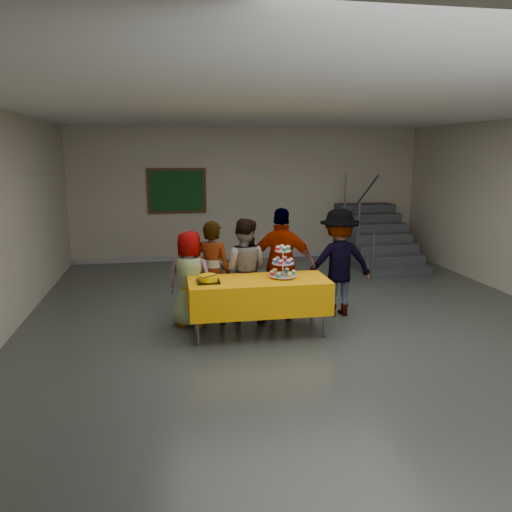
{
  "coord_description": "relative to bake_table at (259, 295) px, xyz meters",
  "views": [
    {
      "loc": [
        -1.83,
        -6.36,
        2.43
      ],
      "look_at": [
        -0.68,
        0.21,
        1.05
      ],
      "focal_mm": 35.0,
      "sensor_mm": 36.0,
      "label": 1
    }
  ],
  "objects": [
    {
      "name": "room_shell",
      "position": [
        0.68,
        0.01,
        1.57
      ],
      "size": [
        10.0,
        10.04,
        3.02
      ],
      "color": "#4C514C",
      "rests_on": "ground"
    },
    {
      "name": "bake_table",
      "position": [
        0.0,
        0.0,
        0.0
      ],
      "size": [
        1.88,
        0.78,
        0.77
      ],
      "color": "#595960",
      "rests_on": "ground"
    },
    {
      "name": "cupcake_stand",
      "position": [
        0.34,
        0.05,
        0.39
      ],
      "size": [
        0.38,
        0.38,
        0.44
      ],
      "color": "silver",
      "rests_on": "bake_table"
    },
    {
      "name": "bear_cake",
      "position": [
        -0.68,
        -0.02,
        0.27
      ],
      "size": [
        0.32,
        0.36,
        0.12
      ],
      "color": "black",
      "rests_on": "bake_table"
    },
    {
      "name": "schoolchild_a",
      "position": [
        -0.89,
        0.51,
        0.13
      ],
      "size": [
        0.78,
        0.65,
        1.37
      ],
      "primitive_type": "imported",
      "rotation": [
        0.0,
        0.0,
        2.77
      ],
      "color": "slate",
      "rests_on": "ground"
    },
    {
      "name": "schoolchild_b",
      "position": [
        -0.57,
        0.57,
        0.2
      ],
      "size": [
        0.65,
        0.55,
        1.5
      ],
      "primitive_type": "imported",
      "rotation": [
        0.0,
        0.0,
        2.74
      ],
      "color": "slate",
      "rests_on": "ground"
    },
    {
      "name": "schoolchild_c",
      "position": [
        -0.11,
        0.61,
        0.2
      ],
      "size": [
        0.88,
        0.77,
        1.52
      ],
      "primitive_type": "imported",
      "rotation": [
        0.0,
        0.0,
        2.83
      ],
      "color": "slate",
      "rests_on": "ground"
    },
    {
      "name": "schoolchild_d",
      "position": [
        0.45,
        0.57,
        0.27
      ],
      "size": [
        1.05,
        0.69,
        1.66
      ],
      "primitive_type": "imported",
      "rotation": [
        0.0,
        0.0,
        2.82
      ],
      "color": "slate",
      "rests_on": "ground"
    },
    {
      "name": "schoolchild_e",
      "position": [
        1.34,
        0.64,
        0.26
      ],
      "size": [
        1.05,
        0.61,
        1.62
      ],
      "primitive_type": "imported",
      "rotation": [
        0.0,
        0.0,
        3.13
      ],
      "color": "slate",
      "rests_on": "ground"
    },
    {
      "name": "staircase",
      "position": [
        3.38,
        4.12,
        -0.07
      ],
      "size": [
        1.3,
        2.4,
        2.04
      ],
      "color": "#424447",
      "rests_on": "ground"
    },
    {
      "name": "noticeboard",
      "position": [
        -0.96,
        4.95,
        1.04
      ],
      "size": [
        1.3,
        0.05,
        1.0
      ],
      "color": "#472B16",
      "rests_on": "ground"
    }
  ]
}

